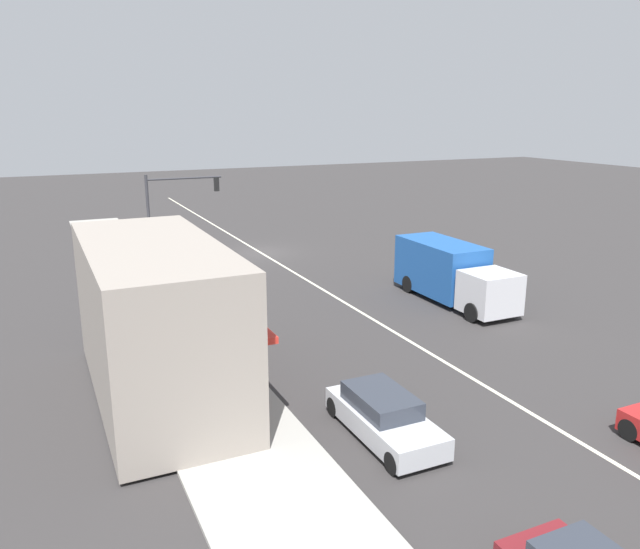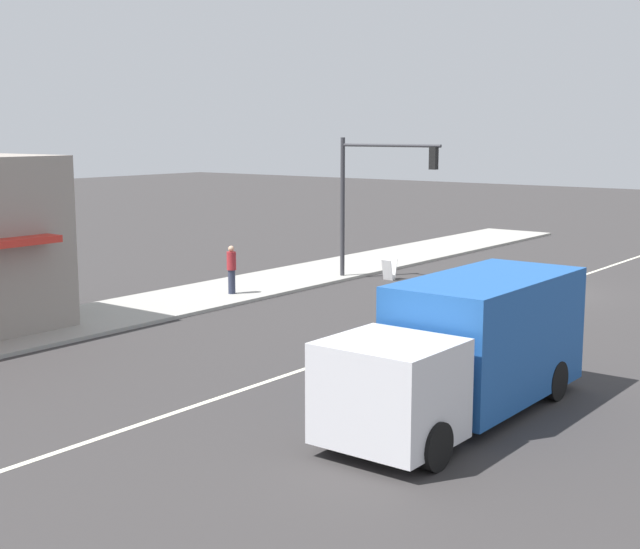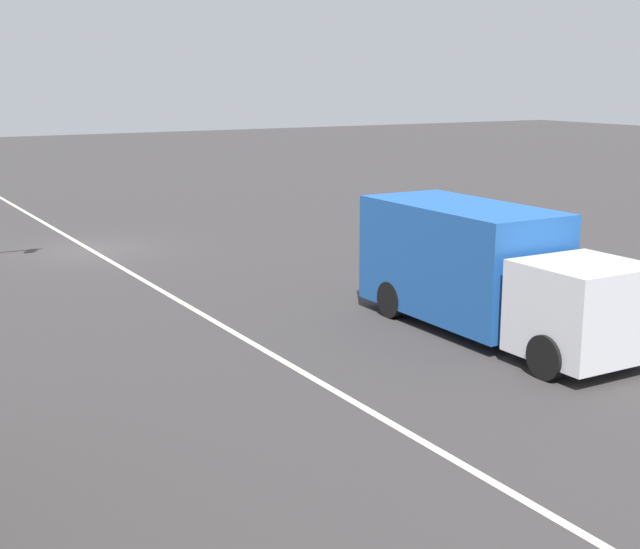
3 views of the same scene
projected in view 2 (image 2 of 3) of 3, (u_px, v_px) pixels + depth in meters
ground_plane at (183, 410)px, 19.29m from camera, size 160.00×160.00×0.00m
lane_marking_center at (533, 292)px, 33.37m from camera, size 0.16×60.00×0.01m
traffic_signal_main at (372, 184)px, 35.03m from camera, size 4.59×0.34×5.60m
pedestrian at (232, 268)px, 32.26m from camera, size 0.34×0.34×1.76m
warning_aframe_sign at (389, 270)px, 36.03m from camera, size 0.45×0.53×0.84m
delivery_truck at (467, 348)px, 18.76m from camera, size 2.44×7.50×2.87m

